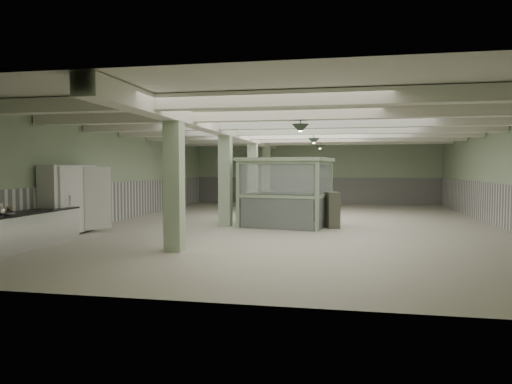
% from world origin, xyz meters
% --- Properties ---
extents(floor, '(20.00, 20.00, 0.00)m').
position_xyz_m(floor, '(0.00, 0.00, 0.00)').
color(floor, beige).
rests_on(floor, ground).
extents(ceiling, '(14.00, 20.00, 0.02)m').
position_xyz_m(ceiling, '(0.00, 0.00, 3.60)').
color(ceiling, silver).
rests_on(ceiling, wall_back).
extents(wall_back, '(14.00, 0.02, 3.60)m').
position_xyz_m(wall_back, '(0.00, 10.00, 1.80)').
color(wall_back, '#9FB692').
rests_on(wall_back, floor).
extents(wall_front, '(14.00, 0.02, 3.60)m').
position_xyz_m(wall_front, '(0.00, -10.00, 1.80)').
color(wall_front, '#9FB692').
rests_on(wall_front, floor).
extents(wall_left, '(0.02, 20.00, 3.60)m').
position_xyz_m(wall_left, '(-7.00, 0.00, 1.80)').
color(wall_left, '#9FB692').
rests_on(wall_left, floor).
extents(wall_right, '(0.02, 20.00, 3.60)m').
position_xyz_m(wall_right, '(7.00, 0.00, 1.80)').
color(wall_right, '#9FB692').
rests_on(wall_right, floor).
extents(wainscot_left, '(0.05, 19.90, 1.50)m').
position_xyz_m(wainscot_left, '(-6.97, 0.00, 0.75)').
color(wainscot_left, white).
rests_on(wainscot_left, floor).
extents(wainscot_right, '(0.05, 19.90, 1.50)m').
position_xyz_m(wainscot_right, '(6.97, 0.00, 0.75)').
color(wainscot_right, white).
rests_on(wainscot_right, floor).
extents(wainscot_back, '(13.90, 0.05, 1.50)m').
position_xyz_m(wainscot_back, '(0.00, 9.97, 0.75)').
color(wainscot_back, white).
rests_on(wainscot_back, floor).
extents(girder, '(0.45, 19.90, 0.40)m').
position_xyz_m(girder, '(-2.50, 0.00, 3.38)').
color(girder, white).
rests_on(girder, ceiling).
extents(beam_a, '(13.90, 0.35, 0.32)m').
position_xyz_m(beam_a, '(0.00, -7.50, 3.42)').
color(beam_a, white).
rests_on(beam_a, ceiling).
extents(beam_b, '(13.90, 0.35, 0.32)m').
position_xyz_m(beam_b, '(0.00, -5.00, 3.42)').
color(beam_b, white).
rests_on(beam_b, ceiling).
extents(beam_c, '(13.90, 0.35, 0.32)m').
position_xyz_m(beam_c, '(0.00, -2.50, 3.42)').
color(beam_c, white).
rests_on(beam_c, ceiling).
extents(beam_d, '(13.90, 0.35, 0.32)m').
position_xyz_m(beam_d, '(0.00, 0.00, 3.42)').
color(beam_d, white).
rests_on(beam_d, ceiling).
extents(beam_e, '(13.90, 0.35, 0.32)m').
position_xyz_m(beam_e, '(0.00, 2.50, 3.42)').
color(beam_e, white).
rests_on(beam_e, ceiling).
extents(beam_f, '(13.90, 0.35, 0.32)m').
position_xyz_m(beam_f, '(0.00, 5.00, 3.42)').
color(beam_f, white).
rests_on(beam_f, ceiling).
extents(beam_g, '(13.90, 0.35, 0.32)m').
position_xyz_m(beam_g, '(0.00, 7.50, 3.42)').
color(beam_g, white).
rests_on(beam_g, ceiling).
extents(column_a, '(0.42, 0.42, 3.60)m').
position_xyz_m(column_a, '(-2.50, -6.00, 1.80)').
color(column_a, '#AFC69F').
rests_on(column_a, floor).
extents(column_b, '(0.42, 0.42, 3.60)m').
position_xyz_m(column_b, '(-2.50, -1.00, 1.80)').
color(column_b, '#AFC69F').
rests_on(column_b, floor).
extents(column_c, '(0.42, 0.42, 3.60)m').
position_xyz_m(column_c, '(-2.50, 4.00, 1.80)').
color(column_c, '#AFC69F').
rests_on(column_c, floor).
extents(column_d, '(0.42, 0.42, 3.60)m').
position_xyz_m(column_d, '(-2.50, 8.00, 1.80)').
color(column_d, '#AFC69F').
rests_on(column_d, floor).
extents(pendant_front, '(0.44, 0.44, 0.22)m').
position_xyz_m(pendant_front, '(0.50, -5.00, 3.05)').
color(pendant_front, '#29372A').
rests_on(pendant_front, ceiling).
extents(pendant_mid, '(0.44, 0.44, 0.22)m').
position_xyz_m(pendant_mid, '(0.50, 0.50, 3.05)').
color(pendant_mid, '#29372A').
rests_on(pendant_mid, ceiling).
extents(pendant_back, '(0.44, 0.44, 0.22)m').
position_xyz_m(pendant_back, '(0.50, 5.50, 3.05)').
color(pendant_back, '#29372A').
rests_on(pendant_back, ceiling).
extents(prep_counter, '(0.92, 5.30, 0.91)m').
position_xyz_m(prep_counter, '(-6.54, -7.00, 0.46)').
color(prep_counter, silver).
rests_on(prep_counter, floor).
extents(pitcher_far, '(0.25, 0.28, 0.32)m').
position_xyz_m(pitcher_far, '(-6.37, -7.20, 1.06)').
color(pitcher_far, silver).
rests_on(pitcher_far, prep_counter).
extents(veg_colander, '(0.46, 0.46, 0.20)m').
position_xyz_m(veg_colander, '(-6.49, -6.88, 1.00)').
color(veg_colander, '#3F3F44').
rests_on(veg_colander, prep_counter).
extents(walkin_cooler, '(1.02, 2.27, 2.08)m').
position_xyz_m(walkin_cooler, '(-6.62, -4.00, 1.04)').
color(walkin_cooler, white).
rests_on(walkin_cooler, floor).
extents(guard_booth, '(3.36, 2.99, 2.40)m').
position_xyz_m(guard_booth, '(-0.40, -0.51, 1.66)').
color(guard_booth, '#8BA181').
rests_on(guard_booth, floor).
extents(filing_cabinet, '(0.55, 0.66, 1.23)m').
position_xyz_m(filing_cabinet, '(1.23, -0.85, 0.62)').
color(filing_cabinet, '#59594A').
rests_on(filing_cabinet, floor).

